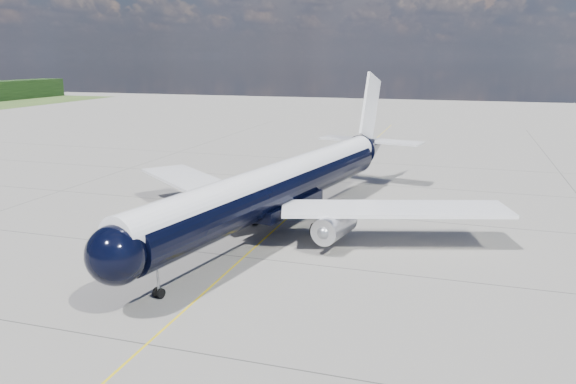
% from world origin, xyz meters
% --- Properties ---
extents(ground, '(320.00, 320.00, 0.00)m').
position_xyz_m(ground, '(0.00, 30.00, 0.00)').
color(ground, gray).
rests_on(ground, ground).
extents(taxiway_centerline, '(0.16, 160.00, 0.01)m').
position_xyz_m(taxiway_centerline, '(0.00, 25.00, 0.00)').
color(taxiway_centerline, '#DFBE0B').
rests_on(taxiway_centerline, ground).
extents(main_airliner, '(39.68, 48.89, 14.22)m').
position_xyz_m(main_airliner, '(0.95, 18.44, 4.41)').
color(main_airliner, black).
rests_on(main_airliner, ground).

